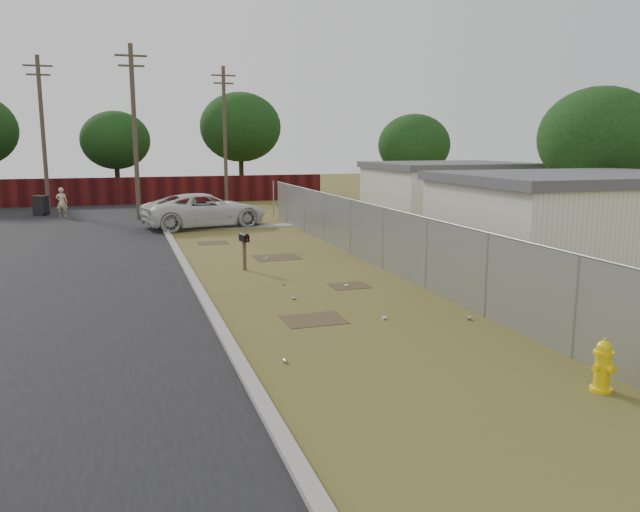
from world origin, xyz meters
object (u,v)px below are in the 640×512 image
object	(u,v)px
mailbox	(244,241)
trash_bin	(41,205)
fire_hydrant	(603,367)
pickup_truck	(205,210)
pedestrian	(62,203)

from	to	relation	value
mailbox	trash_bin	xyz separation A→B (m)	(-7.96, 18.64, -0.38)
fire_hydrant	trash_bin	bearing A→B (deg)	111.04
pickup_truck	pedestrian	distance (m)	9.41
pedestrian	fire_hydrant	bearing A→B (deg)	119.69
fire_hydrant	pickup_truck	bearing A→B (deg)	98.83
mailbox	trash_bin	world-z (taller)	mailbox
pickup_truck	pedestrian	xyz separation A→B (m)	(-6.93, 6.37, -0.00)
fire_hydrant	pedestrian	bearing A→B (deg)	109.84
mailbox	pedestrian	bearing A→B (deg)	111.34
pickup_truck	trash_bin	world-z (taller)	pickup_truck
pickup_truck	mailbox	bearing A→B (deg)	166.91
pickup_truck	trash_bin	size ratio (longest dim) A/B	5.28
fire_hydrant	mailbox	xyz separation A→B (m)	(-3.68, 11.63, 0.53)
pickup_truck	trash_bin	distance (m)	11.25
fire_hydrant	trash_bin	world-z (taller)	trash_bin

